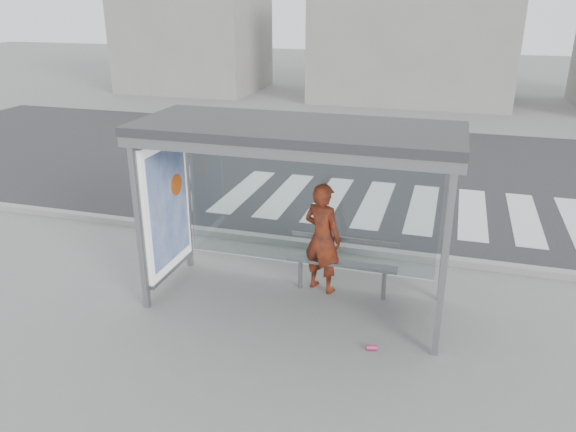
% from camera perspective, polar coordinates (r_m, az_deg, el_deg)
% --- Properties ---
extents(ground, '(80.00, 80.00, 0.00)m').
position_cam_1_polar(ground, '(8.23, 0.72, -8.83)').
color(ground, gray).
rests_on(ground, ground).
extents(road, '(30.00, 10.00, 0.01)m').
position_cam_1_polar(road, '(14.58, 8.30, 4.71)').
color(road, '#28282A').
rests_on(road, ground).
extents(curb, '(30.00, 0.18, 0.12)m').
position_cam_1_polar(curb, '(9.89, 3.82, -3.03)').
color(curb, gray).
rests_on(curb, ground).
extents(crosswalk, '(7.55, 3.00, 0.00)m').
position_cam_1_polar(crosswalk, '(12.11, 11.16, 1.01)').
color(crosswalk, silver).
rests_on(crosswalk, ground).
extents(bus_shelter, '(4.25, 1.65, 2.62)m').
position_cam_1_polar(bus_shelter, '(7.59, -1.78, 4.85)').
color(bus_shelter, gray).
rests_on(bus_shelter, ground).
extents(building_left, '(6.00, 5.00, 6.00)m').
position_cam_1_polar(building_left, '(27.58, -9.60, 18.81)').
color(building_left, gray).
rests_on(building_left, ground).
extents(building_center, '(8.00, 5.00, 5.00)m').
position_cam_1_polar(building_center, '(24.97, 12.67, 17.20)').
color(building_center, gray).
rests_on(building_center, ground).
extents(person, '(0.72, 0.60, 1.69)m').
position_cam_1_polar(person, '(8.25, 3.51, -2.23)').
color(person, '#EF4E16').
rests_on(person, ground).
extents(bench, '(1.62, 0.31, 0.84)m').
position_cam_1_polar(bench, '(8.31, 5.53, -4.70)').
color(bench, slate).
rests_on(bench, ground).
extents(soda_can, '(0.15, 0.10, 0.07)m').
position_cam_1_polar(soda_can, '(7.31, 8.50, -13.10)').
color(soda_can, '#EE4687').
rests_on(soda_can, ground).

